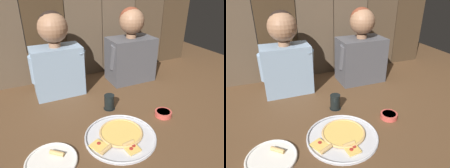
{
  "view_description": "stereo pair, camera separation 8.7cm",
  "coord_description": "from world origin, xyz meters",
  "views": [
    {
      "loc": [
        -0.54,
        -0.97,
        0.77
      ],
      "look_at": [
        -0.04,
        0.1,
        0.18
      ],
      "focal_mm": 33.52,
      "sensor_mm": 36.0,
      "label": 1
    },
    {
      "loc": [
        -0.46,
        -1.01,
        0.77
      ],
      "look_at": [
        -0.04,
        0.1,
        0.18
      ],
      "focal_mm": 33.52,
      "sensor_mm": 36.0,
      "label": 2
    }
  ],
  "objects": [
    {
      "name": "ground_plane",
      "position": [
        0.0,
        0.0,
        0.0
      ],
      "size": [
        3.2,
        3.2,
        0.0
      ],
      "primitive_type": "plane",
      "color": "brown"
    },
    {
      "name": "dinner_plate",
      "position": [
        -0.49,
        -0.2,
        0.01
      ],
      "size": [
        0.25,
        0.25,
        0.03
      ],
      "color": "white",
      "rests_on": "ground"
    },
    {
      "name": "pizza_tray",
      "position": [
        -0.12,
        -0.18,
        0.01
      ],
      "size": [
        0.39,
        0.39,
        0.03
      ],
      "color": "silver",
      "rests_on": "ground"
    },
    {
      "name": "diner_left",
      "position": [
        -0.3,
        0.46,
        0.29
      ],
      "size": [
        0.38,
        0.21,
        0.6
      ],
      "color": "#849EB7",
      "rests_on": "ground"
    },
    {
      "name": "dipping_bowl",
      "position": [
        0.22,
        -0.12,
        0.02
      ],
      "size": [
        0.1,
        0.1,
        0.03
      ],
      "color": "#CC4C42",
      "rests_on": "ground"
    },
    {
      "name": "diner_right",
      "position": [
        0.3,
        0.46,
        0.27
      ],
      "size": [
        0.4,
        0.24,
        0.59
      ],
      "color": "#4C4C51",
      "rests_on": "ground"
    },
    {
      "name": "wooden_backdrop_wall",
      "position": [
        0.0,
        0.72,
        0.63
      ],
      "size": [
        2.19,
        0.03,
        1.27
      ],
      "color": "brown",
      "rests_on": "ground"
    },
    {
      "name": "drinking_glass",
      "position": [
        -0.05,
        0.1,
        0.05
      ],
      "size": [
        0.08,
        0.08,
        0.1
      ],
      "color": "black",
      "rests_on": "ground"
    }
  ]
}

